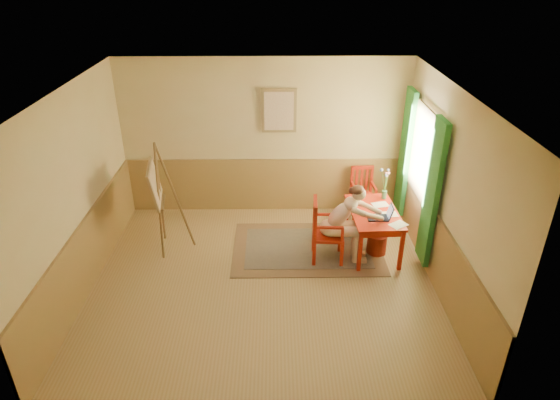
{
  "coord_description": "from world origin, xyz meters",
  "views": [
    {
      "loc": [
        0.18,
        -5.7,
        4.29
      ],
      "look_at": [
        0.25,
        0.55,
        1.05
      ],
      "focal_mm": 30.66,
      "sensor_mm": 36.0,
      "label": 1
    }
  ],
  "objects_px": {
    "chair_left": "(325,231)",
    "figure": "(345,220)",
    "chair_back": "(362,193)",
    "laptop": "(382,216)",
    "easel": "(158,188)",
    "table": "(374,216)"
  },
  "relations": [
    {
      "from": "table",
      "to": "easel",
      "type": "distance_m",
      "value": 3.38
    },
    {
      "from": "chair_back",
      "to": "easel",
      "type": "xyz_separation_m",
      "value": [
        -3.37,
        -1.05,
        0.62
      ]
    },
    {
      "from": "laptop",
      "to": "figure",
      "type": "bearing_deg",
      "value": -177.41
    },
    {
      "from": "chair_back",
      "to": "easel",
      "type": "distance_m",
      "value": 3.59
    },
    {
      "from": "laptop",
      "to": "easel",
      "type": "bearing_deg",
      "value": 174.39
    },
    {
      "from": "laptop",
      "to": "easel",
      "type": "xyz_separation_m",
      "value": [
        -3.41,
        0.34,
        0.32
      ]
    },
    {
      "from": "chair_left",
      "to": "laptop",
      "type": "distance_m",
      "value": 0.89
    },
    {
      "from": "table",
      "to": "chair_left",
      "type": "relative_size",
      "value": 1.21
    },
    {
      "from": "chair_back",
      "to": "figure",
      "type": "bearing_deg",
      "value": -110.01
    },
    {
      "from": "chair_left",
      "to": "chair_back",
      "type": "relative_size",
      "value": 1.11
    },
    {
      "from": "figure",
      "to": "laptop",
      "type": "height_order",
      "value": "figure"
    },
    {
      "from": "table",
      "to": "figure",
      "type": "distance_m",
      "value": 0.55
    },
    {
      "from": "easel",
      "to": "figure",
      "type": "bearing_deg",
      "value": -7.18
    },
    {
      "from": "chair_left",
      "to": "easel",
      "type": "relative_size",
      "value": 0.56
    },
    {
      "from": "figure",
      "to": "easel",
      "type": "xyz_separation_m",
      "value": [
        -2.86,
        0.36,
        0.37
      ]
    },
    {
      "from": "laptop",
      "to": "easel",
      "type": "distance_m",
      "value": 3.44
    },
    {
      "from": "figure",
      "to": "laptop",
      "type": "bearing_deg",
      "value": 2.59
    },
    {
      "from": "table",
      "to": "laptop",
      "type": "distance_m",
      "value": 0.27
    },
    {
      "from": "chair_back",
      "to": "easel",
      "type": "bearing_deg",
      "value": -162.72
    },
    {
      "from": "easel",
      "to": "table",
      "type": "bearing_deg",
      "value": -1.9
    },
    {
      "from": "chair_left",
      "to": "figure",
      "type": "distance_m",
      "value": 0.36
    },
    {
      "from": "chair_back",
      "to": "laptop",
      "type": "distance_m",
      "value": 1.42
    }
  ]
}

